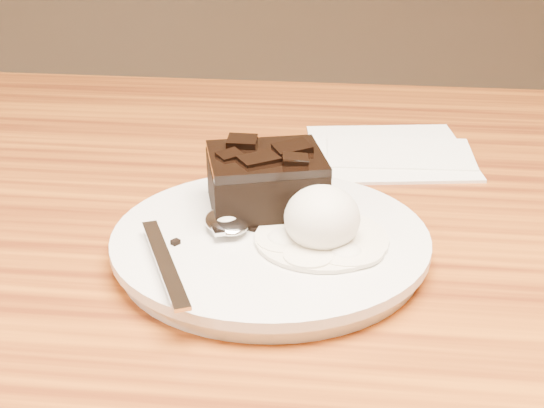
# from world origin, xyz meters

# --- Properties ---
(plate) EXTENTS (0.24, 0.24, 0.02)m
(plate) POSITION_xyz_m (0.02, -0.07, 0.76)
(plate) COLOR silver
(plate) RESTS_ON dining_table
(brownie) EXTENTS (0.11, 0.10, 0.04)m
(brownie) POSITION_xyz_m (0.01, -0.03, 0.79)
(brownie) COLOR black
(brownie) RESTS_ON plate
(ice_cream_scoop) EXTENTS (0.06, 0.06, 0.05)m
(ice_cream_scoop) POSITION_xyz_m (0.06, -0.08, 0.79)
(ice_cream_scoop) COLOR white
(ice_cream_scoop) RESTS_ON plate
(melt_puddle) EXTENTS (0.10, 0.10, 0.00)m
(melt_puddle) POSITION_xyz_m (0.06, -0.08, 0.77)
(melt_puddle) COLOR white
(melt_puddle) RESTS_ON plate
(spoon) EXTENTS (0.11, 0.18, 0.01)m
(spoon) POSITION_xyz_m (-0.01, -0.07, 0.78)
(spoon) COLOR silver
(spoon) RESTS_ON plate
(napkin) EXTENTS (0.18, 0.18, 0.01)m
(napkin) POSITION_xyz_m (0.12, 0.15, 0.75)
(napkin) COLOR white
(napkin) RESTS_ON dining_table
(crumb_a) EXTENTS (0.01, 0.01, 0.00)m
(crumb_a) POSITION_xyz_m (-0.05, -0.10, 0.77)
(crumb_a) COLOR black
(crumb_a) RESTS_ON plate
(crumb_b) EXTENTS (0.01, 0.01, 0.00)m
(crumb_b) POSITION_xyz_m (0.01, -0.07, 0.77)
(crumb_b) COLOR black
(crumb_b) RESTS_ON plate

